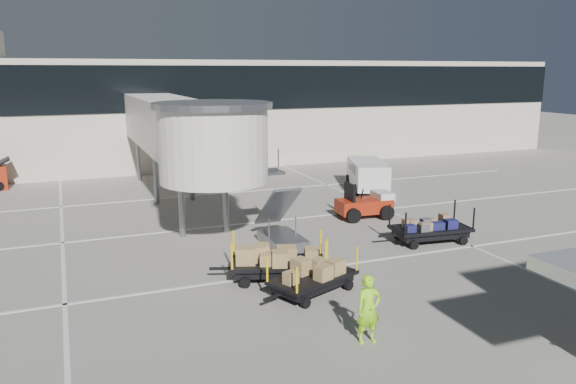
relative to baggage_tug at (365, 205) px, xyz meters
The scene contains 10 objects.
ground 8.92m from the baggage_tug, 118.14° to the right, with size 140.00×140.00×0.00m, color #A19A90.
lane_markings 5.13m from the baggage_tug, 162.97° to the left, with size 40.00×30.00×0.02m.
terminal 22.82m from the baggage_tug, 101.63° to the left, with size 64.00×12.11×15.20m.
jet_bridge 9.97m from the baggage_tug, 151.57° to the left, with size 5.70×20.40×6.03m.
baggage_tug is the anchor object (origin of this frame).
suitcase_cart 4.64m from the baggage_tug, 83.96° to the right, with size 4.15×2.02×1.60m.
box_cart_near 9.49m from the baggage_tug, 138.56° to the right, with size 4.15×2.64×1.60m.
box_cart_far 10.26m from the baggage_tug, 129.61° to the right, with size 3.72×2.52×1.45m.
ground_worker 13.35m from the baggage_tug, 119.41° to the right, with size 0.70×0.46×1.93m, color #81D816.
minivan 6.97m from the baggage_tug, 59.48° to the left, with size 3.39×5.08×1.79m.
Camera 1 is at (-9.67, -16.04, 7.27)m, focal length 35.00 mm.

